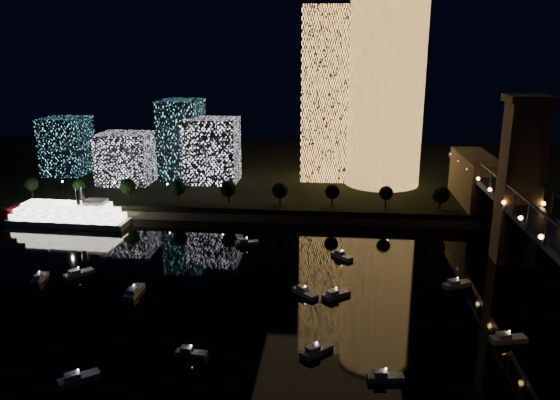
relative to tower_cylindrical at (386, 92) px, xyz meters
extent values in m
plane|color=black|center=(-31.28, -125.76, -44.73)|extent=(520.00, 520.00, 0.00)
cube|color=black|center=(-31.28, 34.24, -42.23)|extent=(420.00, 160.00, 5.00)
cube|color=#6B5E4C|center=(-31.28, -43.76, -43.23)|extent=(420.00, 6.00, 3.00)
cylinder|color=#FFB151|center=(0.00, 0.00, -1.13)|extent=(32.00, 32.00, 77.21)
cube|color=#FFB151|center=(-24.10, 10.56, -2.05)|extent=(23.69, 23.69, 75.36)
cube|color=white|center=(-75.17, -3.21, -25.62)|extent=(22.92, 19.40, 28.21)
cube|color=#4FBED7|center=(-91.04, 5.73, -22.09)|extent=(17.64, 22.94, 35.29)
cube|color=white|center=(-112.48, -9.50, -28.68)|extent=(22.10, 20.09, 22.10)
cube|color=#4FBED7|center=(-147.27, 5.94, -26.46)|extent=(18.95, 20.85, 26.53)
cube|color=#6B5E4C|center=(33.72, -75.76, -20.73)|extent=(11.00, 9.00, 48.00)
cube|color=#6B5E4C|center=(33.72, -75.76, 4.27)|extent=(13.00, 11.00, 2.00)
cube|color=#6B5E4C|center=(33.72, -25.76, -33.23)|extent=(12.00, 40.00, 23.00)
cube|color=navy|center=(28.72, -113.76, -23.23)|extent=(0.50, 0.50, 7.00)
cube|color=navy|center=(28.72, -89.76, -23.23)|extent=(0.50, 0.50, 7.00)
cube|color=navy|center=(28.72, -65.76, -23.23)|extent=(0.50, 0.50, 7.00)
sphere|color=orange|center=(28.22, -80.76, -24.93)|extent=(1.20, 1.20, 1.20)
sphere|color=orange|center=(28.22, -35.76, -24.93)|extent=(1.20, 1.20, 1.20)
cube|color=silver|center=(-117.62, -55.89, -43.60)|extent=(45.43, 12.19, 2.25)
cube|color=white|center=(-117.62, -55.89, -41.45)|extent=(41.64, 11.09, 2.06)
cube|color=white|center=(-117.62, -55.89, -39.38)|extent=(37.85, 10.00, 2.06)
cube|color=white|center=(-117.62, -55.89, -37.32)|extent=(32.19, 8.83, 2.06)
cube|color=silver|center=(-106.37, -56.36, -35.53)|extent=(7.73, 5.94, 1.69)
cylinder|color=black|center=(-112.07, -58.00, -33.47)|extent=(1.31, 1.31, 5.63)
cylinder|color=black|center=(-111.92, -54.25, -33.47)|extent=(1.31, 1.31, 5.63)
cylinder|color=maroon|center=(-140.12, -54.95, -41.91)|extent=(6.91, 8.71, 6.57)
cube|color=silver|center=(-19.47, -106.70, -44.13)|extent=(7.71, 6.99, 1.20)
cube|color=silver|center=(-20.38, -107.46, -43.03)|extent=(3.44, 3.35, 1.00)
sphere|color=white|center=(-19.47, -106.70, -42.13)|extent=(0.36, 0.36, 0.36)
cube|color=silver|center=(-69.30, -149.50, -44.13)|extent=(7.58, 6.91, 1.20)
cube|color=silver|center=(-70.20, -150.25, -43.03)|extent=(3.39, 3.31, 1.00)
sphere|color=white|center=(-69.30, -149.50, -42.13)|extent=(0.36, 0.36, 0.36)
cube|color=silver|center=(-9.77, -143.07, -44.13)|extent=(7.29, 3.09, 1.20)
cube|color=silver|center=(-10.82, -143.20, -43.03)|extent=(2.68, 2.12, 1.00)
sphere|color=white|center=(-9.77, -143.07, -42.13)|extent=(0.36, 0.36, 0.36)
cube|color=silver|center=(-23.52, -134.69, -44.13)|extent=(7.16, 7.28, 1.20)
cube|color=silver|center=(-24.33, -135.52, -43.03)|extent=(3.33, 3.34, 1.00)
sphere|color=white|center=(-23.52, -134.69, -42.13)|extent=(0.36, 0.36, 0.36)
cube|color=silver|center=(13.37, -96.86, -44.13)|extent=(8.43, 6.12, 1.20)
cube|color=silver|center=(12.29, -97.44, -43.03)|extent=(3.52, 3.21, 1.00)
sphere|color=white|center=(13.37, -96.86, -42.13)|extent=(0.36, 0.36, 0.36)
cube|color=silver|center=(-72.68, -110.18, -44.13)|extent=(2.87, 8.83, 1.20)
cube|color=silver|center=(-72.69, -111.50, -43.03)|extent=(2.31, 3.10, 1.00)
sphere|color=white|center=(-72.68, -110.18, -42.13)|extent=(0.36, 0.36, 0.36)
cube|color=silver|center=(-49.80, -138.48, -44.13)|extent=(6.91, 2.70, 1.20)
cube|color=silver|center=(-50.81, -138.40, -43.03)|extent=(2.50, 1.94, 1.00)
sphere|color=white|center=(-49.80, -138.48, -42.13)|extent=(0.36, 0.36, 0.36)
cube|color=silver|center=(-17.73, -78.95, -44.13)|extent=(6.99, 7.13, 1.20)
cube|color=silver|center=(-18.52, -78.13, -43.03)|extent=(3.25, 3.27, 1.00)
sphere|color=white|center=(-17.73, -78.95, -42.13)|extent=(0.36, 0.36, 0.36)
cube|color=silver|center=(-48.96, -70.13, -44.13)|extent=(8.08, 4.66, 1.20)
cube|color=silver|center=(-50.06, -70.47, -43.03)|extent=(3.17, 2.72, 1.00)
sphere|color=white|center=(-48.96, -70.13, -42.13)|extent=(0.36, 0.36, 0.36)
cube|color=silver|center=(18.61, -125.45, -44.13)|extent=(8.39, 4.38, 1.20)
cube|color=silver|center=(17.44, -125.73, -43.03)|extent=(3.21, 2.68, 1.00)
sphere|color=white|center=(18.61, -125.45, -42.13)|extent=(0.36, 0.36, 0.36)
cube|color=silver|center=(-27.62, -106.37, -44.13)|extent=(7.33, 7.33, 1.20)
cube|color=silver|center=(-28.45, -105.53, -43.03)|extent=(3.39, 3.39, 1.00)
sphere|color=white|center=(-27.62, -106.37, -42.13)|extent=(0.36, 0.36, 0.36)
cube|color=silver|center=(-102.13, -104.34, -44.13)|extent=(2.91, 7.22, 1.20)
cube|color=silver|center=(-102.04, -105.39, -43.03)|extent=(2.05, 2.62, 1.00)
sphere|color=white|center=(-102.13, -104.34, -42.13)|extent=(0.36, 0.36, 0.36)
cube|color=silver|center=(-92.69, -100.29, -44.13)|extent=(7.45, 8.12, 1.20)
cube|color=silver|center=(-93.51, -101.25, -43.03)|extent=(3.55, 3.64, 1.00)
sphere|color=white|center=(-92.69, -100.29, -42.13)|extent=(0.36, 0.36, 0.36)
cylinder|color=black|center=(-141.28, -37.76, -37.73)|extent=(0.70, 0.70, 4.00)
sphere|color=black|center=(-141.28, -37.76, -34.23)|extent=(5.56, 5.56, 5.56)
cylinder|color=black|center=(-121.28, -37.76, -37.73)|extent=(0.70, 0.70, 4.00)
sphere|color=black|center=(-121.28, -37.76, -34.23)|extent=(5.05, 5.05, 5.05)
cylinder|color=black|center=(-101.28, -37.76, -37.73)|extent=(0.70, 0.70, 4.00)
sphere|color=black|center=(-101.28, -37.76, -34.23)|extent=(6.21, 6.21, 6.21)
cylinder|color=black|center=(-81.28, -37.76, -37.73)|extent=(0.70, 0.70, 4.00)
sphere|color=black|center=(-81.28, -37.76, -34.23)|extent=(6.13, 6.13, 6.13)
cylinder|color=black|center=(-61.28, -37.76, -37.73)|extent=(0.70, 0.70, 4.00)
sphere|color=black|center=(-61.28, -37.76, -34.23)|extent=(6.07, 6.07, 6.07)
cylinder|color=black|center=(-41.28, -37.76, -37.73)|extent=(0.70, 0.70, 4.00)
sphere|color=black|center=(-41.28, -37.76, -34.23)|extent=(6.26, 6.26, 6.26)
cylinder|color=black|center=(-21.28, -37.76, -37.73)|extent=(0.70, 0.70, 4.00)
sphere|color=black|center=(-21.28, -37.76, -34.23)|extent=(5.63, 5.63, 5.63)
cylinder|color=black|center=(-1.28, -37.76, -37.73)|extent=(0.70, 0.70, 4.00)
sphere|color=black|center=(-1.28, -37.76, -34.23)|extent=(5.37, 5.37, 5.37)
cylinder|color=black|center=(18.72, -37.76, -37.73)|extent=(0.70, 0.70, 4.00)
sphere|color=black|center=(18.72, -37.76, -34.23)|extent=(6.73, 6.73, 6.73)
cylinder|color=black|center=(-131.28, -31.76, -37.23)|extent=(0.24, 0.24, 5.00)
sphere|color=#FFCC7F|center=(-131.28, -31.76, -34.43)|extent=(0.70, 0.70, 0.70)
cylinder|color=black|center=(-109.28, -31.76, -37.23)|extent=(0.24, 0.24, 5.00)
sphere|color=#FFCC7F|center=(-109.28, -31.76, -34.43)|extent=(0.70, 0.70, 0.70)
cylinder|color=black|center=(-87.28, -31.76, -37.23)|extent=(0.24, 0.24, 5.00)
sphere|color=#FFCC7F|center=(-87.28, -31.76, -34.43)|extent=(0.70, 0.70, 0.70)
cylinder|color=black|center=(-65.28, -31.76, -37.23)|extent=(0.24, 0.24, 5.00)
sphere|color=#FFCC7F|center=(-65.28, -31.76, -34.43)|extent=(0.70, 0.70, 0.70)
cylinder|color=black|center=(-43.28, -31.76, -37.23)|extent=(0.24, 0.24, 5.00)
sphere|color=#FFCC7F|center=(-43.28, -31.76, -34.43)|extent=(0.70, 0.70, 0.70)
cylinder|color=black|center=(-21.28, -31.76, -37.23)|extent=(0.24, 0.24, 5.00)
sphere|color=#FFCC7F|center=(-21.28, -31.76, -34.43)|extent=(0.70, 0.70, 0.70)
cylinder|color=black|center=(0.72, -31.76, -37.23)|extent=(0.24, 0.24, 5.00)
sphere|color=#FFCC7F|center=(0.72, -31.76, -34.43)|extent=(0.70, 0.70, 0.70)
camera|label=1|loc=(-20.85, -238.05, 18.03)|focal=35.00mm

